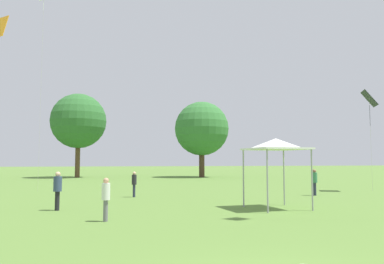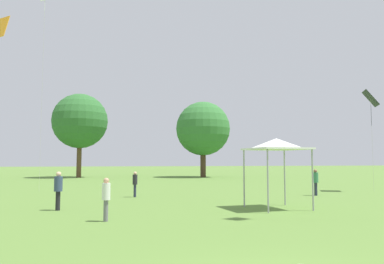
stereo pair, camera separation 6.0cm
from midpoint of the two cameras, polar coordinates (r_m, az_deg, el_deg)
person_standing_1 at (r=23.29m, az=-8.88°, el=-7.49°), size 0.32×0.32×1.55m
person_standing_2 at (r=17.93m, az=-19.89°, el=-7.93°), size 0.49×0.49×1.72m
person_standing_4 at (r=25.33m, az=18.10°, el=-6.94°), size 0.49×0.49×1.67m
person_standing_7 at (r=14.21m, az=-13.12°, el=-9.36°), size 0.40×0.40×1.58m
canopy_tent at (r=17.87m, az=12.56°, el=-1.91°), size 2.71×2.71×3.25m
kite_1 at (r=30.53m, az=25.35°, el=4.49°), size 1.47×1.72×7.37m
kite_3 at (r=31.58m, az=-21.75°, el=17.00°), size 0.73×0.70×14.93m
distant_tree_0 at (r=51.16m, az=1.45°, el=0.50°), size 7.37×7.37×10.30m
distant_tree_1 at (r=52.37m, az=-16.95°, el=1.59°), size 7.32×7.32×11.21m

